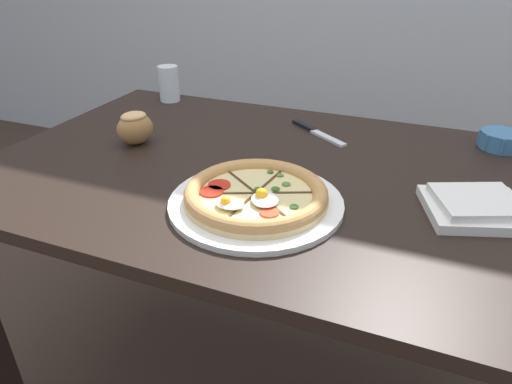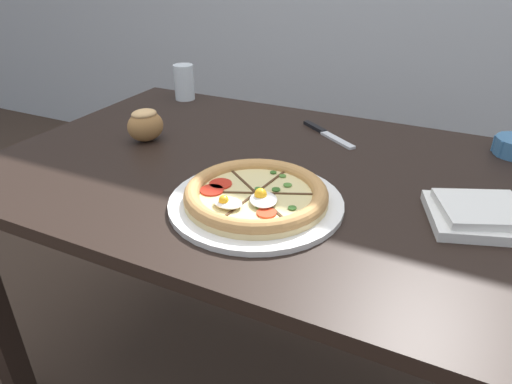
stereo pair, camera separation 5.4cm
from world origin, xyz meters
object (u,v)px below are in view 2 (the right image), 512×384
pizza (256,197)px  napkin_folded (481,215)px  dining_table (273,203)px  bread_piece_near (145,124)px  knife_main (326,134)px  water_glass (184,84)px

pizza → napkin_folded: size_ratio=1.54×
dining_table → bread_piece_near: bearing=178.9°
knife_main → dining_table: bearing=-64.8°
knife_main → bread_piece_near: bearing=-114.2°
bread_piece_near → knife_main: bread_piece_near is taller
napkin_folded → bread_piece_near: bearing=176.2°
knife_main → water_glass: water_glass is taller
napkin_folded → water_glass: (-0.93, 0.41, 0.03)m
dining_table → napkin_folded: bearing=-6.0°
dining_table → bread_piece_near: (-0.37, 0.01, 0.14)m
dining_table → pizza: size_ratio=3.82×
water_glass → napkin_folded: bearing=-23.7°
dining_table → water_glass: water_glass is taller
pizza → knife_main: size_ratio=1.87×
pizza → knife_main: (0.01, 0.43, -0.02)m
pizza → water_glass: 0.75m
dining_table → napkin_folded: napkin_folded is taller
pizza → water_glass: water_glass is taller
dining_table → pizza: 0.21m
dining_table → bread_piece_near: 0.40m
knife_main → water_glass: bearing=-156.2°
bread_piece_near → pizza: bearing=-23.9°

